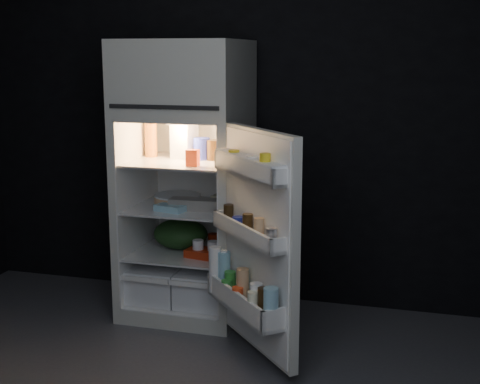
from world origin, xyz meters
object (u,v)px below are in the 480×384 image
(refrigerator, at_px, (187,170))
(milk_jug, at_px, (184,140))
(fridge_door, at_px, (255,245))
(egg_carton, at_px, (195,204))
(yogurt_tray, at_px, (207,254))

(refrigerator, height_order, milk_jug, refrigerator)
(fridge_door, relative_size, egg_carton, 3.82)
(refrigerator, distance_m, yogurt_tray, 0.56)
(refrigerator, bearing_deg, egg_carton, -52.10)
(refrigerator, relative_size, yogurt_tray, 6.74)
(yogurt_tray, bearing_deg, milk_jug, 147.76)
(milk_jug, bearing_deg, fridge_door, -33.55)
(egg_carton, bearing_deg, milk_jug, 124.12)
(milk_jug, bearing_deg, yogurt_tray, -29.13)
(egg_carton, distance_m, yogurt_tray, 0.32)
(refrigerator, xyz_separation_m, fridge_door, (0.63, -0.66, -0.27))
(milk_jug, bearing_deg, egg_carton, -39.75)
(fridge_door, bearing_deg, egg_carton, 134.89)
(milk_jug, relative_size, egg_carton, 0.75)
(egg_carton, bearing_deg, refrigerator, 125.07)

